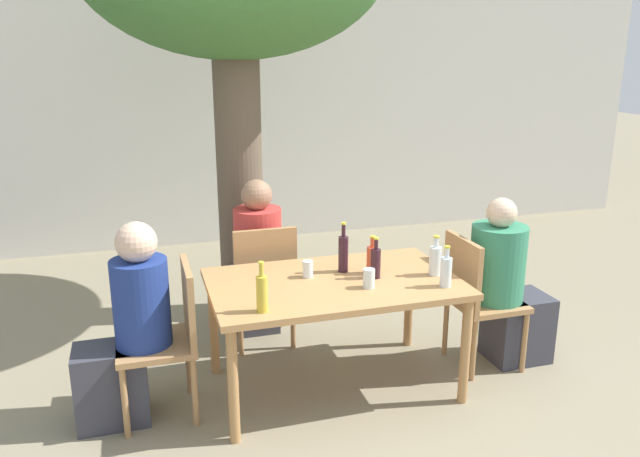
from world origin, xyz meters
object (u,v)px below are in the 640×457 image
wine_bottle_0 (343,253)px  oil_cruet_4 (262,292)px  water_bottle_2 (435,260)px  drinking_glass_1 (308,269)px  water_bottle_5 (446,271)px  wine_bottle_3 (376,262)px  patio_chair_2 (263,278)px  patio_chair_1 (476,294)px  person_seated_2 (256,265)px  patio_chair_0 (170,331)px  soda_bottle_1 (372,259)px  drinking_glass_0 (369,278)px  dining_table_front (334,292)px  person_seated_1 (507,290)px  person_seated_0 (127,335)px

wine_bottle_0 → oil_cruet_4: wine_bottle_0 is taller
water_bottle_2 → drinking_glass_1: (-0.77, 0.19, -0.05)m
water_bottle_2 → water_bottle_5: (-0.03, -0.20, -0.00)m
water_bottle_2 → wine_bottle_3: bearing=170.9°
patio_chair_2 → water_bottle_2: water_bottle_2 is taller
patio_chair_1 → wine_bottle_3: (-0.73, -0.03, 0.30)m
water_bottle_2 → person_seated_2: bearing=132.8°
patio_chair_0 → drinking_glass_1: 0.90m
person_seated_2 → soda_bottle_1: (0.57, -0.88, 0.28)m
drinking_glass_1 → water_bottle_2: bearing=-14.0°
patio_chair_2 → person_seated_2: 0.24m
drinking_glass_0 → oil_cruet_4: bearing=-166.5°
water_bottle_5 → drinking_glass_1: (-0.74, 0.39, -0.05)m
patio_chair_0 → oil_cruet_4: size_ratio=3.22×
dining_table_front → oil_cruet_4: oil_cruet_4 is taller
person_seated_2 → wine_bottle_3: person_seated_2 is taller
wine_bottle_0 → water_bottle_2: wine_bottle_0 is taller
dining_table_front → water_bottle_5: bearing=-25.0°
patio_chair_0 → oil_cruet_4: bearing=55.3°
wine_bottle_0 → water_bottle_5: bearing=-40.0°
water_bottle_5 → dining_table_front: bearing=155.0°
water_bottle_5 → patio_chair_1: bearing=36.1°
person_seated_1 → wine_bottle_3: 1.02m
patio_chair_2 → wine_bottle_3: size_ratio=3.50×
person_seated_1 → wine_bottle_3: bearing=91.5°
wine_bottle_0 → water_bottle_2: size_ratio=1.26×
person_seated_2 → water_bottle_5: person_seated_2 is taller
water_bottle_2 → drinking_glass_0: (-0.47, -0.08, -0.04)m
soda_bottle_1 → oil_cruet_4: (-0.79, -0.39, 0.01)m
person_seated_2 → soda_bottle_1: bearing=123.2°
water_bottle_5 → wine_bottle_0: bearing=140.0°
dining_table_front → drinking_glass_0: bearing=-46.3°
person_seated_2 → wine_bottle_0: size_ratio=3.72×
patio_chair_1 → person_seated_1: person_seated_1 is taller
patio_chair_0 → drinking_glass_0: 1.20m
patio_chair_1 → person_seated_2: size_ratio=0.76×
dining_table_front → person_seated_0: person_seated_0 is taller
patio_chair_2 → drinking_glass_1: 0.66m
wine_bottle_3 → water_bottle_5: bearing=-36.7°
wine_bottle_3 → water_bottle_5: wine_bottle_3 is taller
water_bottle_2 → wine_bottle_0: bearing=157.2°
dining_table_front → drinking_glass_1: size_ratio=14.36×
dining_table_front → person_seated_1: 1.24m
water_bottle_2 → person_seated_0: bearing=177.4°
dining_table_front → wine_bottle_3: bearing=-5.5°
person_seated_0 → wine_bottle_3: (1.49, -0.03, 0.29)m
oil_cruet_4 → drinking_glass_1: (0.38, 0.44, -0.06)m
water_bottle_2 → drinking_glass_0: bearing=-170.0°
drinking_glass_0 → patio_chair_2: bearing=118.3°
water_bottle_2 → oil_cruet_4: bearing=-167.9°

